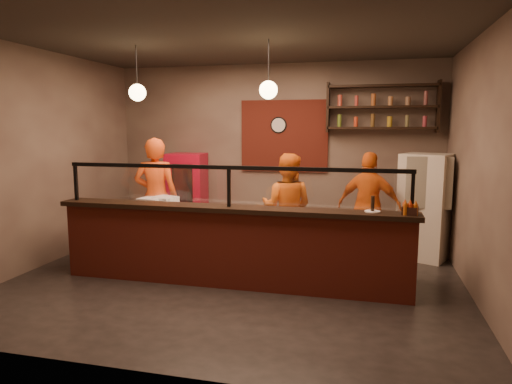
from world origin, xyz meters
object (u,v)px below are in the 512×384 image
(cook_left, at_px, (156,197))
(pizza_dough, at_px, (252,211))
(cook_right, at_px, (369,206))
(fridge, at_px, (425,207))
(pepper_mill, at_px, (373,204))
(condiment_caddy, at_px, (410,211))
(red_cooler, at_px, (187,195))
(cook_mid, at_px, (287,208))
(wall_clock, at_px, (279,125))

(cook_left, relative_size, pizza_dough, 3.49)
(cook_right, xyz_separation_m, pizza_dough, (-1.57, -1.24, 0.06))
(cook_left, bearing_deg, fridge, 179.10)
(fridge, relative_size, pepper_mill, 8.51)
(cook_right, relative_size, condiment_caddy, 9.94)
(red_cooler, relative_size, condiment_caddy, 9.30)
(fridge, height_order, pepper_mill, fridge)
(fridge, relative_size, condiment_caddy, 9.77)
(cook_left, bearing_deg, pizza_dough, 148.16)
(cook_mid, distance_m, pepper_mill, 1.84)
(red_cooler, distance_m, condiment_caddy, 4.54)
(cook_left, bearing_deg, condiment_caddy, 150.63)
(cook_right, bearing_deg, condiment_caddy, 117.43)
(cook_mid, bearing_deg, cook_left, 8.64)
(pizza_dough, height_order, pepper_mill, pepper_mill)
(cook_left, relative_size, cook_mid, 1.14)
(fridge, distance_m, red_cooler, 4.22)
(cook_left, distance_m, pepper_mill, 3.56)
(fridge, height_order, pizza_dough, fridge)
(wall_clock, bearing_deg, pizza_dough, -88.14)
(cook_left, height_order, condiment_caddy, cook_left)
(cook_mid, distance_m, cook_right, 1.30)
(cook_mid, height_order, pizza_dough, cook_mid)
(fridge, distance_m, pepper_mill, 2.14)
(cook_left, xyz_separation_m, cook_right, (3.34, 0.60, -0.11))
(cook_right, height_order, pepper_mill, cook_right)
(cook_left, height_order, pepper_mill, cook_left)
(wall_clock, xyz_separation_m, pepper_mill, (1.68, -2.72, -0.94))
(cook_mid, relative_size, cook_right, 0.99)
(red_cooler, relative_size, pepper_mill, 8.10)
(wall_clock, distance_m, pepper_mill, 3.33)
(cook_mid, relative_size, condiment_caddy, 9.86)
(cook_mid, height_order, condiment_caddy, cook_mid)
(pizza_dough, height_order, condiment_caddy, condiment_caddy)
(wall_clock, height_order, condiment_caddy, wall_clock)
(cook_left, height_order, cook_mid, cook_left)
(fridge, bearing_deg, cook_mid, -138.62)
(cook_left, bearing_deg, cook_right, 178.17)
(wall_clock, relative_size, cook_mid, 0.18)
(cook_right, relative_size, red_cooler, 1.07)
(cook_right, bearing_deg, cook_mid, 32.25)
(pizza_dough, xyz_separation_m, pepper_mill, (1.61, -0.48, 0.25))
(cook_mid, xyz_separation_m, red_cooler, (-2.10, 1.11, -0.05))
(wall_clock, bearing_deg, cook_right, -31.18)
(cook_mid, xyz_separation_m, condiment_caddy, (1.69, -1.36, 0.27))
(cook_left, xyz_separation_m, red_cooler, (0.00, 1.29, -0.16))
(wall_clock, bearing_deg, pepper_mill, -58.30)
(wall_clock, height_order, cook_mid, wall_clock)
(pepper_mill, bearing_deg, cook_mid, 134.30)
(cook_mid, bearing_deg, fridge, -158.80)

